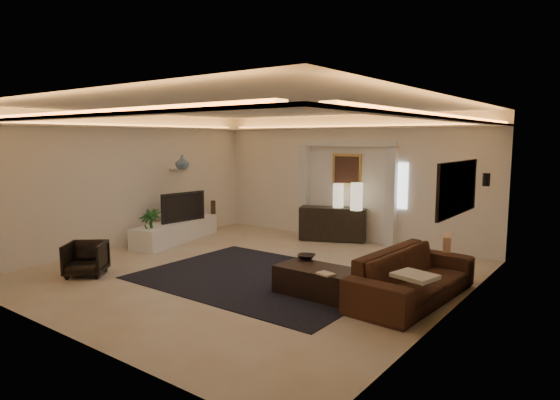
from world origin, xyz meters
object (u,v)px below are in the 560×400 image
Objects in this scene: console at (333,224)px; coffee_table at (317,282)px; sofa at (413,276)px; armchair at (86,259)px.

coffee_table is (1.81, -3.55, -0.20)m from console.
console is 3.99m from coffee_table.
console is at bearing 50.44° from sofa.
sofa reaches higher than coffee_table.
sofa is 5.48m from armchair.
console is 4.20m from sofa.
coffee_table is (-1.25, -0.67, -0.16)m from sofa.
sofa is (3.06, -2.88, -0.04)m from console.
console reaches higher than armchair.
coffee_table is at bearing -85.64° from console.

